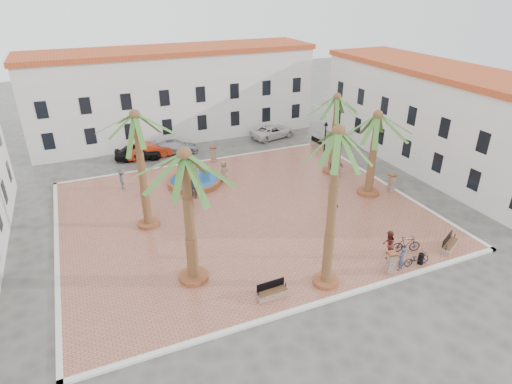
% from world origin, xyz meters
% --- Properties ---
extents(ground, '(120.00, 120.00, 0.00)m').
position_xyz_m(ground, '(0.00, 0.00, 0.00)').
color(ground, '#56544F').
rests_on(ground, ground).
extents(plaza, '(26.00, 22.00, 0.15)m').
position_xyz_m(plaza, '(0.00, 0.00, 0.07)').
color(plaza, '#AB634C').
rests_on(plaza, ground).
extents(kerb_n, '(26.30, 0.30, 0.16)m').
position_xyz_m(kerb_n, '(0.00, 11.00, 0.08)').
color(kerb_n, silver).
rests_on(kerb_n, ground).
extents(kerb_s, '(26.30, 0.30, 0.16)m').
position_xyz_m(kerb_s, '(0.00, -11.00, 0.08)').
color(kerb_s, silver).
rests_on(kerb_s, ground).
extents(kerb_e, '(0.30, 22.30, 0.16)m').
position_xyz_m(kerb_e, '(13.00, 0.00, 0.08)').
color(kerb_e, silver).
rests_on(kerb_e, ground).
extents(kerb_w, '(0.30, 22.30, 0.16)m').
position_xyz_m(kerb_w, '(-13.00, 0.00, 0.08)').
color(kerb_w, silver).
rests_on(kerb_w, ground).
extents(building_north, '(30.40, 7.40, 9.50)m').
position_xyz_m(building_north, '(-0.00, 19.99, 4.77)').
color(building_north, white).
rests_on(building_north, ground).
extents(building_east, '(7.40, 26.40, 9.00)m').
position_xyz_m(building_east, '(19.99, 2.00, 4.52)').
color(building_east, white).
rests_on(building_east, ground).
extents(fountain, '(4.53, 4.53, 2.34)m').
position_xyz_m(fountain, '(-2.05, 6.27, 0.47)').
color(fountain, '#99502C').
rests_on(fountain, plaza).
extents(palm_nw, '(5.07, 5.07, 8.39)m').
position_xyz_m(palm_nw, '(-6.94, 0.89, 7.32)').
color(palm_nw, '#99502C').
rests_on(palm_nw, plaza).
extents(palm_sw, '(5.69, 5.69, 8.14)m').
position_xyz_m(palm_sw, '(-5.67, -6.31, 6.97)').
color(palm_sw, '#99502C').
rests_on(palm_sw, plaza).
extents(palm_s, '(4.86, 4.86, 9.43)m').
position_xyz_m(palm_s, '(1.16, -9.70, 8.34)').
color(palm_s, '#99502C').
rests_on(palm_s, plaza).
extents(palm_e, '(5.70, 5.70, 6.95)m').
position_xyz_m(palm_e, '(10.46, -1.16, 5.83)').
color(palm_e, '#99502C').
rests_on(palm_e, plaza).
extents(palm_ne, '(5.02, 5.02, 7.22)m').
position_xyz_m(palm_ne, '(10.05, 3.76, 6.20)').
color(palm_ne, '#99502C').
rests_on(palm_ne, plaza).
extents(bench_s, '(1.78, 0.59, 0.93)m').
position_xyz_m(bench_s, '(-2.19, -9.59, 0.41)').
color(bench_s, '#876C60').
rests_on(bench_s, plaza).
extents(bench_se, '(1.87, 1.32, 0.96)m').
position_xyz_m(bench_se, '(10.33, -9.89, 0.42)').
color(bench_se, '#876C60').
rests_on(bench_se, plaza).
extents(bench_e, '(0.99, 1.94, 0.98)m').
position_xyz_m(bench_e, '(9.96, 3.26, 0.43)').
color(bench_e, '#876C60').
rests_on(bench_e, plaza).
extents(bench_ne, '(0.76, 1.91, 0.98)m').
position_xyz_m(bench_ne, '(12.38, 10.02, 0.43)').
color(bench_ne, '#876C60').
rests_on(bench_ne, plaza).
extents(lamppost_s, '(0.43, 0.43, 3.98)m').
position_xyz_m(lamppost_s, '(2.81, -7.57, 2.85)').
color(lamppost_s, black).
rests_on(lamppost_s, plaza).
extents(lamppost_e, '(0.43, 0.43, 3.95)m').
position_xyz_m(lamppost_e, '(10.79, 6.29, 2.82)').
color(lamppost_e, black).
rests_on(lamppost_e, plaza).
extents(bollard_se, '(0.61, 0.61, 1.42)m').
position_xyz_m(bollard_se, '(5.15, -10.40, 0.89)').
color(bollard_se, '#876C60').
rests_on(bollard_se, plaza).
extents(bollard_n, '(0.58, 0.58, 1.49)m').
position_xyz_m(bollard_n, '(1.05, 10.40, 0.92)').
color(bollard_n, '#876C60').
rests_on(bollard_n, plaza).
extents(bollard_e, '(0.59, 0.59, 1.52)m').
position_xyz_m(bollard_e, '(12.40, -1.58, 0.94)').
color(bollard_e, '#876C60').
rests_on(bollard_e, plaza).
extents(litter_bin, '(0.36, 0.36, 0.70)m').
position_xyz_m(litter_bin, '(7.48, -10.40, 0.50)').
color(litter_bin, black).
rests_on(litter_bin, plaza).
extents(cyclist_a, '(0.65, 0.52, 1.55)m').
position_xyz_m(cyclist_a, '(5.91, -10.40, 0.93)').
color(cyclist_a, '#373C55').
rests_on(cyclist_a, plaza).
extents(bicycle_a, '(1.77, 0.76, 0.90)m').
position_xyz_m(bicycle_a, '(7.15, -10.40, 0.60)').
color(bicycle_a, black).
rests_on(bicycle_a, plaza).
extents(cyclist_b, '(1.13, 1.12, 1.84)m').
position_xyz_m(cyclist_b, '(6.05, -9.01, 1.07)').
color(cyclist_b, '#5B221D').
rests_on(cyclist_b, plaza).
extents(bicycle_b, '(1.92, 1.04, 1.11)m').
position_xyz_m(bicycle_b, '(7.53, -9.02, 0.70)').
color(bicycle_b, black).
rests_on(bicycle_b, plaza).
extents(pedestrian_fountain_a, '(1.02, 0.81, 1.82)m').
position_xyz_m(pedestrian_fountain_a, '(0.50, 5.81, 1.06)').
color(pedestrian_fountain_a, '#897053').
rests_on(pedestrian_fountain_a, plaza).
extents(pedestrian_fountain_b, '(1.23, 0.88, 1.94)m').
position_xyz_m(pedestrian_fountain_b, '(-2.79, 3.79, 1.12)').
color(pedestrian_fountain_b, '#303F4E').
rests_on(pedestrian_fountain_b, plaza).
extents(pedestrian_north, '(0.67, 1.13, 1.71)m').
position_xyz_m(pedestrian_north, '(-7.73, 7.72, 1.01)').
color(pedestrian_north, '#434347').
rests_on(pedestrian_north, plaza).
extents(pedestrian_east, '(0.82, 1.48, 1.52)m').
position_xyz_m(pedestrian_east, '(10.46, 3.33, 0.91)').
color(pedestrian_east, '#74665C').
rests_on(pedestrian_east, plaza).
extents(car_black, '(4.66, 2.60, 1.50)m').
position_xyz_m(car_black, '(-5.43, 14.20, 0.75)').
color(car_black, black).
rests_on(car_black, ground).
extents(car_red, '(4.53, 1.66, 1.48)m').
position_xyz_m(car_red, '(-4.36, 14.29, 0.74)').
color(car_red, '#AA2910').
rests_on(car_red, ground).
extents(car_silver, '(4.75, 2.61, 1.30)m').
position_xyz_m(car_silver, '(-1.62, 14.50, 0.65)').
color(car_silver, '#AFB0B8').
rests_on(car_silver, ground).
extents(car_white, '(5.49, 3.38, 1.42)m').
position_xyz_m(car_white, '(9.48, 14.89, 0.71)').
color(car_white, silver).
rests_on(car_white, ground).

